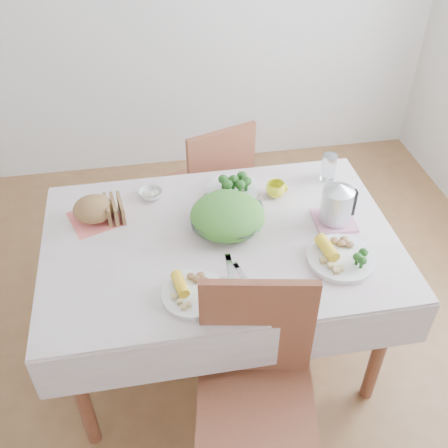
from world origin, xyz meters
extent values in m
plane|color=brown|center=(0.00, 0.00, 0.00)|extent=(3.60, 3.60, 0.00)
cube|color=brown|center=(0.00, 0.00, 0.38)|extent=(1.40, 0.90, 0.75)
cube|color=beige|center=(0.00, 0.00, 0.76)|extent=(1.50, 1.00, 0.01)
cube|color=brown|center=(0.02, -0.67, 0.47)|extent=(0.51, 0.51, 0.97)
cube|color=brown|center=(0.06, 0.81, 0.47)|extent=(0.52, 0.52, 0.91)
imported|color=white|center=(0.04, 0.06, 0.80)|extent=(0.39, 0.39, 0.07)
cylinder|color=white|center=(-0.15, -0.31, 0.77)|extent=(0.29, 0.29, 0.02)
cylinder|color=white|center=(0.46, -0.22, 0.77)|extent=(0.33, 0.33, 0.02)
cylinder|color=beige|center=(0.12, 0.31, 0.77)|extent=(0.32, 0.32, 0.02)
cube|color=#F76B64|center=(-0.53, 0.22, 0.76)|extent=(0.27, 0.27, 0.00)
ellipsoid|color=brown|center=(-0.53, 0.22, 0.82)|extent=(0.22, 0.22, 0.11)
imported|color=white|center=(-0.27, 0.34, 0.78)|extent=(0.14, 0.14, 0.03)
imported|color=yellow|center=(0.31, 0.25, 0.80)|extent=(0.10, 0.10, 0.07)
cylinder|color=white|center=(0.59, 0.34, 0.83)|extent=(0.08, 0.08, 0.14)
cube|color=pink|center=(0.51, 0.02, 0.77)|extent=(0.18, 0.18, 0.01)
cylinder|color=#B2B5BA|center=(0.51, 0.02, 0.88)|extent=(0.15, 0.15, 0.19)
cube|color=silver|center=(0.05, -0.25, 0.76)|extent=(0.06, 0.17, 0.00)
cube|color=silver|center=(0.01, -0.21, 0.76)|extent=(0.03, 0.20, 0.00)
cube|color=silver|center=(-0.07, -0.24, 0.76)|extent=(0.17, 0.03, 0.00)
camera|label=1|loc=(-0.27, -1.65, 2.25)|focal=42.00mm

